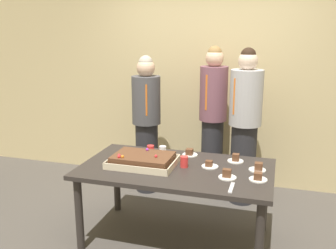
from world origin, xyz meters
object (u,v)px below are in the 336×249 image
(sheet_cake, at_px, (143,160))
(plated_slice_near_right, at_px, (236,159))
(person_striped_tie_right, at_px, (213,117))
(plated_slice_near_left, at_px, (210,165))
(drink_cup_far_end, at_px, (184,162))
(drink_cup_middle, at_px, (151,150))
(drink_cup_nearest, at_px, (163,151))
(plated_slice_far_left, at_px, (227,175))
(plated_slice_far_right, at_px, (258,168))
(cake_server_utensil, at_px, (231,188))
(plated_slice_center_back, at_px, (258,178))
(party_table, at_px, (176,175))
(person_green_shirt_behind, at_px, (147,122))
(person_serving_front, at_px, (245,125))
(plated_slice_center_front, at_px, (190,153))

(sheet_cake, height_order, plated_slice_near_right, sheet_cake)
(person_striped_tie_right, bearing_deg, plated_slice_near_left, 27.08)
(drink_cup_far_end, bearing_deg, drink_cup_middle, 150.48)
(drink_cup_nearest, bearing_deg, plated_slice_far_left, -29.53)
(plated_slice_far_right, xyz_separation_m, drink_cup_middle, (-1.04, 0.13, 0.02))
(sheet_cake, bearing_deg, cake_server_utensil, -19.24)
(plated_slice_near_left, bearing_deg, drink_cup_middle, 165.28)
(person_striped_tie_right, bearing_deg, cake_server_utensil, 33.63)
(plated_slice_far_right, distance_m, plated_slice_center_back, 0.22)
(plated_slice_near_left, xyz_separation_m, cake_server_utensil, (0.25, -0.41, -0.01))
(drink_cup_far_end, xyz_separation_m, person_striped_tie_right, (0.04, 1.21, 0.15))
(sheet_cake, bearing_deg, plated_slice_near_right, 22.37)
(drink_cup_middle, bearing_deg, cake_server_utensil, -33.46)
(plated_slice_far_right, distance_m, drink_cup_far_end, 0.65)
(plated_slice_far_left, bearing_deg, drink_cup_middle, 155.02)
(plated_slice_near_right, xyz_separation_m, cake_server_utensil, (0.04, -0.62, -0.02))
(drink_cup_middle, bearing_deg, drink_cup_far_end, -29.52)
(party_table, bearing_deg, person_green_shirt_behind, 122.71)
(plated_slice_near_right, height_order, plated_slice_center_back, plated_slice_near_right)
(cake_server_utensil, relative_size, person_serving_front, 0.11)
(plated_slice_far_right, bearing_deg, plated_slice_center_back, -86.29)
(plated_slice_far_left, height_order, drink_cup_nearest, drink_cup_nearest)
(drink_cup_middle, bearing_deg, plated_slice_center_back, -18.36)
(plated_slice_near_right, distance_m, person_serving_front, 0.74)
(plated_slice_near_left, bearing_deg, plated_slice_near_right, 45.85)
(party_table, relative_size, cake_server_utensil, 8.57)
(plated_slice_center_front, height_order, drink_cup_nearest, drink_cup_nearest)
(plated_slice_center_front, distance_m, person_striped_tie_right, 0.90)
(plated_slice_far_left, distance_m, cake_server_utensil, 0.21)
(person_serving_front, bearing_deg, person_green_shirt_behind, -51.82)
(person_green_shirt_behind, xyz_separation_m, person_striped_tie_right, (0.76, 0.22, 0.06))
(drink_cup_nearest, xyz_separation_m, cake_server_utensil, (0.75, -0.59, -0.05))
(plated_slice_far_right, bearing_deg, plated_slice_near_right, 140.62)
(plated_slice_far_left, xyz_separation_m, person_green_shirt_behind, (-1.12, 1.14, 0.11))
(plated_slice_near_left, xyz_separation_m, person_striped_tie_right, (-0.18, 1.15, 0.18))
(plated_slice_far_left, xyz_separation_m, plated_slice_far_right, (0.24, 0.25, -0.00))
(plated_slice_far_left, xyz_separation_m, drink_cup_middle, (-0.81, 0.38, 0.02))
(plated_slice_center_front, relative_size, drink_cup_middle, 1.50)
(plated_slice_center_back, height_order, drink_cup_middle, drink_cup_middle)
(plated_slice_near_right, relative_size, person_green_shirt_behind, 0.09)
(person_serving_front, bearing_deg, party_table, 11.26)
(plated_slice_near_left, relative_size, cake_server_utensil, 0.75)
(sheet_cake, relative_size, cake_server_utensil, 2.99)
(plated_slice_near_left, distance_m, plated_slice_near_right, 0.30)
(sheet_cake, xyz_separation_m, drink_cup_nearest, (0.10, 0.29, 0.00))
(drink_cup_middle, relative_size, person_striped_tie_right, 0.06)
(plated_slice_far_right, relative_size, drink_cup_nearest, 1.50)
(person_serving_front, relative_size, person_green_shirt_behind, 1.06)
(person_serving_front, bearing_deg, sheet_cake, -0.01)
(plated_slice_far_left, xyz_separation_m, drink_cup_nearest, (-0.68, 0.39, 0.02))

